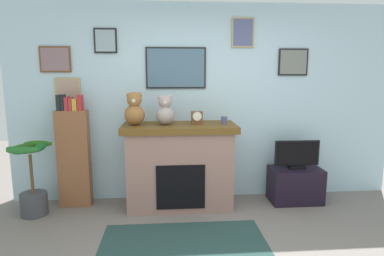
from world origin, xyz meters
name	(u,v)px	position (x,y,z in m)	size (l,w,h in m)	color
back_wall	(205,102)	(-0.01, 2.00, 1.31)	(5.20, 0.15, 2.60)	silver
fireplace	(180,165)	(-0.38, 1.64, 0.54)	(1.42, 0.66, 1.07)	#956F64
bookshelf	(74,155)	(-1.72, 1.74, 0.68)	(0.39, 0.16, 1.44)	brown
potted_plant	(32,185)	(-2.16, 1.48, 0.38)	(0.48, 0.56, 0.89)	#3F3F44
tv_stand	(295,185)	(1.16, 1.64, 0.23)	(0.66, 0.40, 0.46)	black
television	(297,155)	(1.16, 1.64, 0.64)	(0.59, 0.14, 0.37)	black
area_rug	(184,243)	(-0.38, 0.66, 0.00)	(1.69, 0.92, 0.01)	#243F3D
candle_jar	(224,120)	(0.19, 1.62, 1.12)	(0.08, 0.08, 0.10)	#4C517A
mantel_clock	(197,118)	(-0.16, 1.62, 1.15)	(0.14, 0.10, 0.16)	brown
teddy_bear_tan	(135,110)	(-0.92, 1.62, 1.25)	(0.25, 0.25, 0.41)	#976434
teddy_bear_cream	(165,111)	(-0.55, 1.62, 1.24)	(0.23, 0.23, 0.37)	#A59695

